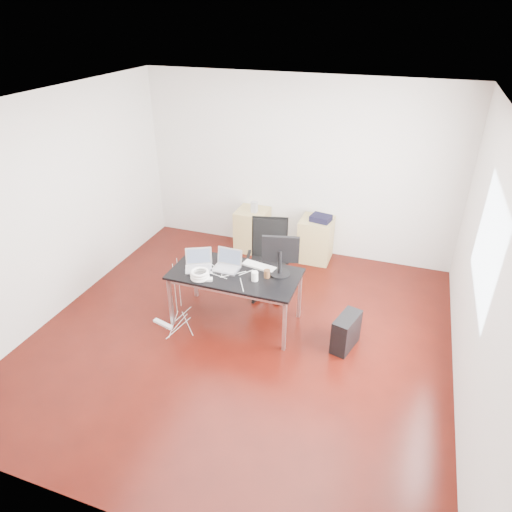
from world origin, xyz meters
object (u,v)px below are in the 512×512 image
(filing_cabinet_right, at_px, (316,239))
(pc_tower, at_px, (346,332))
(desk, at_px, (235,276))
(office_chair, at_px, (269,255))
(filing_cabinet_left, at_px, (252,230))

(filing_cabinet_right, xyz_separation_m, pc_tower, (0.84, -2.01, -0.13))
(desk, xyz_separation_m, pc_tower, (1.43, -0.05, -0.46))
(office_chair, bearing_deg, desk, -115.51)
(desk, distance_m, filing_cabinet_right, 2.08)
(filing_cabinet_left, height_order, pc_tower, filing_cabinet_left)
(filing_cabinet_right, height_order, pc_tower, filing_cabinet_right)
(office_chair, height_order, filing_cabinet_right, office_chair)
(office_chair, distance_m, filing_cabinet_right, 1.27)
(office_chair, xyz_separation_m, filing_cabinet_left, (-0.66, 1.17, -0.26))
(desk, xyz_separation_m, filing_cabinet_left, (-0.48, 1.97, -0.33))
(pc_tower, bearing_deg, desk, -166.67)
(filing_cabinet_left, bearing_deg, office_chair, -60.59)
(filing_cabinet_left, xyz_separation_m, filing_cabinet_right, (1.08, 0.00, 0.00))
(desk, height_order, office_chair, office_chair)
(filing_cabinet_left, relative_size, filing_cabinet_right, 1.00)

